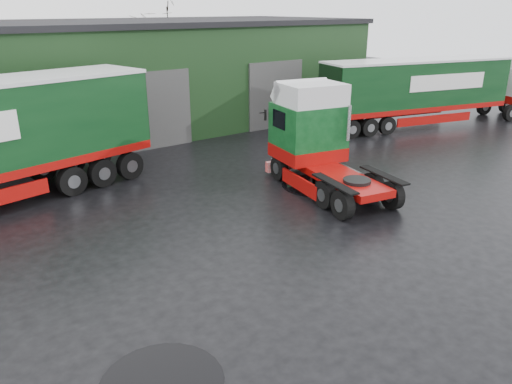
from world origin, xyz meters
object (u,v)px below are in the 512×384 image
hero_tractor (333,142)px  wash_bucket (348,175)px  tree_back_b (156,48)px  lorry_right (415,93)px  warehouse (110,76)px

hero_tractor → wash_bucket: hero_tractor is taller
wash_bucket → tree_back_b: (3.57, 25.61, 3.62)m
hero_tractor → lorry_right: hero_tractor is taller
hero_tractor → lorry_right: size_ratio=0.43×
warehouse → wash_bucket: warehouse is taller
wash_bucket → tree_back_b: size_ratio=0.04×
wash_bucket → tree_back_b: tree_back_b is taller
lorry_right → tree_back_b: tree_back_b is taller
wash_bucket → lorry_right: bearing=23.6°
warehouse → tree_back_b: tree_back_b is taller
warehouse → lorry_right: 18.63m
hero_tractor → warehouse: bearing=109.7°
hero_tractor → lorry_right: bearing=34.8°
warehouse → tree_back_b: size_ratio=4.32×
warehouse → wash_bucket: bearing=-74.2°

